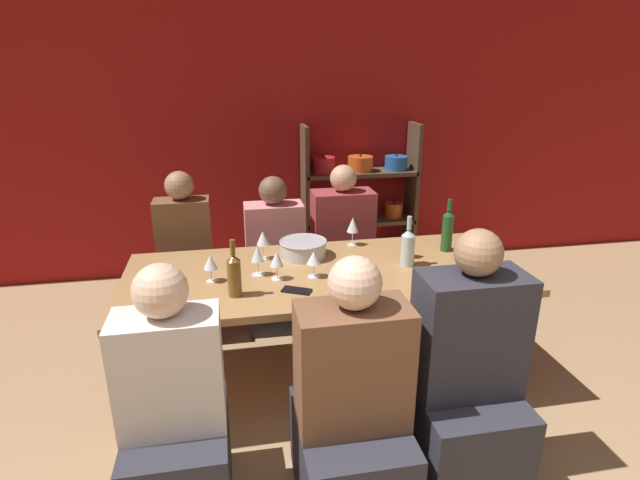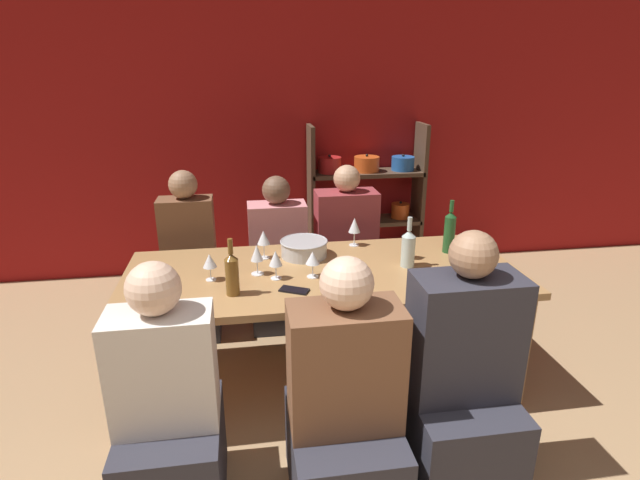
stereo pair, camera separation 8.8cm
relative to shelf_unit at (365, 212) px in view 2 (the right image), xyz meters
The scene contains 22 objects.
wall_back_red 1.10m from the shelf_unit, 164.76° to the left, with size 8.80×0.06×2.70m.
shelf_unit is the anchor object (origin of this frame).
dining_table 1.85m from the shelf_unit, 111.45° to the right, with size 2.22×0.95×0.74m.
mixing_bowl 1.67m from the shelf_unit, 116.98° to the right, with size 0.29×0.29×0.10m.
wine_bottle_green 1.58m from the shelf_unit, 84.71° to the right, with size 0.07×0.07×0.33m.
wine_bottle_dark 1.76m from the shelf_unit, 95.97° to the right, with size 0.08×0.08×0.30m.
wine_bottle_amber 2.30m from the shelf_unit, 121.05° to the right, with size 0.07×0.07×0.30m.
wine_glass_white_a 2.03m from the shelf_unit, 121.36° to the right, with size 0.07×0.07×0.17m.
wine_glass_white_b 1.97m from the shelf_unit, 112.50° to the right, with size 0.08×0.08×0.15m.
wine_glass_red_a 2.20m from the shelf_unit, 126.48° to the right, with size 0.07×0.07×0.15m.
wine_glass_white_c 1.43m from the shelf_unit, 107.00° to the right, with size 0.08×0.08×0.19m.
wine_glass_empty_a 2.05m from the shelf_unit, 117.84° to the right, with size 0.07×0.07×0.16m.
wine_glass_white_d 1.65m from the shelf_unit, 94.86° to the right, with size 0.07×0.07×0.19m.
wine_glass_white_e 1.95m from the shelf_unit, 87.69° to the right, with size 0.08×0.08×0.17m.
wine_glass_white_f 1.80m from the shelf_unit, 124.00° to the right, with size 0.08×0.08×0.17m.
cell_phone 2.15m from the shelf_unit, 113.77° to the right, with size 0.17×0.13×0.01m.
person_near_a 2.89m from the shelf_unit, 120.26° to the right, with size 0.42×0.52×1.15m.
person_far_a 0.99m from the shelf_unit, 112.29° to the right, with size 0.44×0.55×1.18m.
person_near_b 2.55m from the shelf_unit, 94.40° to the right, with size 0.46×0.57×1.22m.
person_far_b 1.78m from the shelf_unit, 147.43° to the right, with size 0.36×0.46×1.18m.
person_near_c 2.70m from the shelf_unit, 105.62° to the right, with size 0.46×0.57×1.16m.
person_far_c 1.25m from the shelf_unit, 134.43° to the right, with size 0.41×0.52×1.11m.
Camera 2 is at (-0.36, -0.66, 1.85)m, focal length 28.00 mm.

